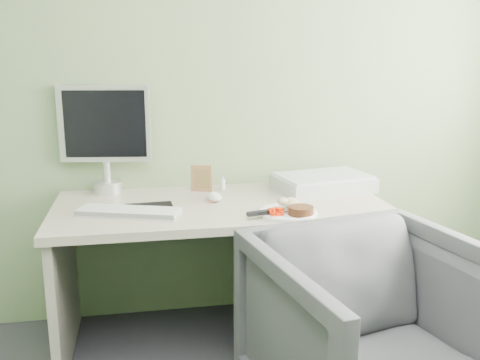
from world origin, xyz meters
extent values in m
plane|color=#66835C|center=(0.00, 2.00, 1.35)|extent=(3.50, 0.00, 3.50)
cube|color=#ACA090|center=(0.00, 1.62, 0.71)|extent=(1.60, 0.75, 0.04)
cube|color=gray|center=(-0.76, 1.62, 0.34)|extent=(0.04, 0.70, 0.69)
cube|color=gray|center=(0.76, 1.62, 0.34)|extent=(0.04, 0.70, 0.69)
cylinder|color=white|center=(0.27, 1.38, 0.74)|extent=(0.27, 0.27, 0.01)
cylinder|color=black|center=(0.32, 1.33, 0.76)|extent=(0.13, 0.13, 0.04)
ellipsoid|color=tan|center=(0.31, 1.42, 0.78)|extent=(0.13, 0.10, 0.06)
cube|color=red|center=(0.21, 1.35, 0.76)|extent=(0.07, 0.06, 0.04)
cube|color=silver|center=(0.25, 1.37, 0.75)|extent=(0.15, 0.06, 0.01)
cube|color=black|center=(0.12, 1.34, 0.76)|extent=(0.10, 0.05, 0.02)
cube|color=black|center=(-0.34, 1.59, 0.73)|extent=(0.23, 0.21, 0.00)
cube|color=white|center=(-0.44, 1.51, 0.75)|extent=(0.48, 0.28, 0.02)
ellipsoid|color=white|center=(-0.02, 1.67, 0.75)|extent=(0.09, 0.13, 0.04)
cube|color=brown|center=(-0.07, 1.87, 0.80)|extent=(0.11, 0.05, 0.14)
cylinder|color=white|center=(0.05, 1.88, 0.76)|extent=(0.03, 0.03, 0.06)
cone|color=#88AADA|center=(0.05, 1.88, 0.80)|extent=(0.02, 0.02, 0.02)
cube|color=silver|center=(0.57, 1.77, 0.77)|extent=(0.53, 0.41, 0.08)
cylinder|color=silver|center=(-0.55, 1.92, 0.76)|extent=(0.14, 0.14, 0.06)
cylinder|color=silver|center=(-0.55, 1.92, 0.84)|extent=(0.04, 0.04, 0.10)
cube|color=silver|center=(-0.55, 1.95, 1.09)|extent=(0.46, 0.11, 0.39)
cube|color=black|center=(-0.55, 1.92, 1.09)|extent=(0.41, 0.06, 0.34)
imported|color=#3D3D42|center=(0.47, 0.85, 0.39)|extent=(0.97, 0.99, 0.77)
camera|label=1|loc=(-0.36, -0.86, 1.44)|focal=40.00mm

